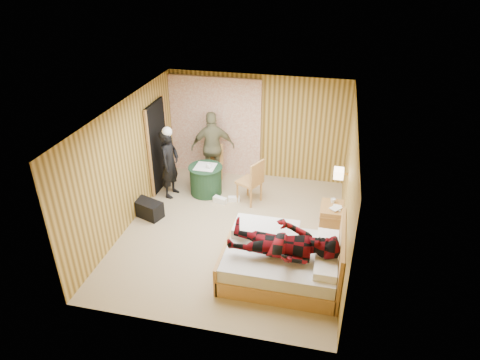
% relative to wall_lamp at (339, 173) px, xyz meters
% --- Properties ---
extents(floor, '(4.20, 5.00, 0.01)m').
position_rel_wall_lamp_xyz_m(floor, '(-1.92, -0.45, -1.30)').
color(floor, tan).
rests_on(floor, ground).
extents(ceiling, '(4.20, 5.00, 0.01)m').
position_rel_wall_lamp_xyz_m(ceiling, '(-1.92, -0.45, 1.20)').
color(ceiling, silver).
rests_on(ceiling, wall_back).
extents(wall_back, '(4.20, 0.02, 2.50)m').
position_rel_wall_lamp_xyz_m(wall_back, '(-1.92, 2.05, -0.05)').
color(wall_back, tan).
rests_on(wall_back, floor).
extents(wall_left, '(0.02, 5.00, 2.50)m').
position_rel_wall_lamp_xyz_m(wall_left, '(-4.02, -0.45, -0.05)').
color(wall_left, tan).
rests_on(wall_left, floor).
extents(wall_right, '(0.02, 5.00, 2.50)m').
position_rel_wall_lamp_xyz_m(wall_right, '(0.18, -0.45, -0.05)').
color(wall_right, tan).
rests_on(wall_right, floor).
extents(curtain, '(2.20, 0.08, 2.40)m').
position_rel_wall_lamp_xyz_m(curtain, '(-2.92, 1.98, -0.10)').
color(curtain, white).
rests_on(curtain, floor).
extents(doorway, '(0.06, 0.90, 2.05)m').
position_rel_wall_lamp_xyz_m(doorway, '(-3.98, 0.95, -0.28)').
color(doorway, black).
rests_on(doorway, floor).
extents(wall_lamp, '(0.26, 0.24, 0.16)m').
position_rel_wall_lamp_xyz_m(wall_lamp, '(0.00, 0.00, 0.00)').
color(wall_lamp, gold).
rests_on(wall_lamp, wall_right).
extents(bed, '(1.97, 1.52, 1.04)m').
position_rel_wall_lamp_xyz_m(bed, '(-0.80, -1.48, -1.00)').
color(bed, tan).
rests_on(bed, floor).
extents(nightstand, '(0.45, 0.61, 0.59)m').
position_rel_wall_lamp_xyz_m(nightstand, '(-0.04, -0.02, -1.00)').
color(nightstand, tan).
rests_on(nightstand, floor).
extents(round_table, '(0.76, 0.76, 0.68)m').
position_rel_wall_lamp_xyz_m(round_table, '(-2.87, 0.90, -0.96)').
color(round_table, '#1D3F25').
rests_on(round_table, floor).
extents(chair_far, '(0.45, 0.45, 0.93)m').
position_rel_wall_lamp_xyz_m(chair_far, '(-2.86, 1.51, -0.76)').
color(chair_far, tan).
rests_on(chair_far, floor).
extents(chair_near, '(0.61, 0.61, 1.02)m').
position_rel_wall_lamp_xyz_m(chair_near, '(-1.75, 0.71, -0.71)').
color(chair_near, tan).
rests_on(chair_near, floor).
extents(duffel_bag, '(0.69, 0.52, 0.35)m').
position_rel_wall_lamp_xyz_m(duffel_bag, '(-3.77, -0.30, -1.12)').
color(duffel_bag, black).
rests_on(duffel_bag, floor).
extents(sneaker_left, '(0.27, 0.16, 0.11)m').
position_rel_wall_lamp_xyz_m(sneaker_left, '(-2.16, 0.68, -1.24)').
color(sneaker_left, white).
rests_on(sneaker_left, floor).
extents(sneaker_right, '(0.33, 0.21, 0.14)m').
position_rel_wall_lamp_xyz_m(sneaker_right, '(-2.45, 0.55, -1.23)').
color(sneaker_right, white).
rests_on(sneaker_right, floor).
extents(woman_standing, '(0.44, 0.61, 1.57)m').
position_rel_wall_lamp_xyz_m(woman_standing, '(-3.60, 0.65, -0.52)').
color(woman_standing, black).
rests_on(woman_standing, floor).
extents(man_at_table, '(1.09, 0.72, 1.72)m').
position_rel_wall_lamp_xyz_m(man_at_table, '(-2.87, 1.54, -0.44)').
color(man_at_table, '#6F6C4A').
rests_on(man_at_table, floor).
extents(man_on_bed, '(0.86, 0.67, 1.77)m').
position_rel_wall_lamp_xyz_m(man_on_bed, '(-0.77, -1.71, -0.35)').
color(man_on_bed, maroon).
rests_on(man_on_bed, bed).
extents(book_lower, '(0.19, 0.24, 0.02)m').
position_rel_wall_lamp_xyz_m(book_lower, '(-0.04, -0.07, -0.70)').
color(book_lower, white).
rests_on(book_lower, nightstand).
extents(book_upper, '(0.27, 0.28, 0.02)m').
position_rel_wall_lamp_xyz_m(book_upper, '(-0.04, -0.07, -0.68)').
color(book_upper, white).
rests_on(book_upper, nightstand).
extents(cup_nightstand, '(0.13, 0.13, 0.09)m').
position_rel_wall_lamp_xyz_m(cup_nightstand, '(-0.04, 0.11, -0.67)').
color(cup_nightstand, white).
rests_on(cup_nightstand, nightstand).
extents(cup_table, '(0.13, 0.13, 0.10)m').
position_rel_wall_lamp_xyz_m(cup_table, '(-2.77, 0.85, -0.57)').
color(cup_table, white).
rests_on(cup_table, round_table).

